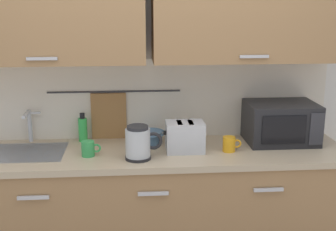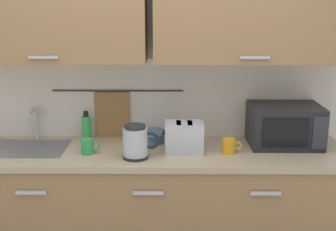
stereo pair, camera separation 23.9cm
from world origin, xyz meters
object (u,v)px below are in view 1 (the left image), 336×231
(mixing_bowl, at_px, (150,136))
(dish_soap_bottle, at_px, (83,129))
(electric_kettle, at_px, (139,143))
(mug_by_kettle, at_px, (229,144))
(microwave, at_px, (281,123))
(mug_near_sink, at_px, (88,149))
(toaster, at_px, (185,137))

(mixing_bowl, bearing_deg, dish_soap_bottle, 171.10)
(electric_kettle, bearing_deg, mug_by_kettle, 9.16)
(microwave, height_order, dish_soap_bottle, microwave)
(mug_near_sink, bearing_deg, electric_kettle, -13.57)
(electric_kettle, bearing_deg, dish_soap_bottle, 134.22)
(mug_by_kettle, bearing_deg, mixing_bowl, 156.24)
(electric_kettle, bearing_deg, microwave, 15.21)
(microwave, relative_size, mug_near_sink, 3.83)
(mug_near_sink, xyz_separation_m, mug_by_kettle, (0.89, 0.02, 0.00))
(microwave, distance_m, dish_soap_bottle, 1.34)
(electric_kettle, xyz_separation_m, mixing_bowl, (0.08, 0.31, -0.06))
(microwave, xyz_separation_m, mug_near_sink, (-1.27, -0.19, -0.09))
(dish_soap_bottle, distance_m, mixing_bowl, 0.46)
(mug_by_kettle, bearing_deg, mug_near_sink, -178.80)
(mug_near_sink, height_order, mixing_bowl, mug_near_sink)
(microwave, height_order, toaster, microwave)
(toaster, bearing_deg, dish_soap_bottle, 158.58)
(mixing_bowl, bearing_deg, mug_by_kettle, -23.76)
(mixing_bowl, relative_size, mug_by_kettle, 1.78)
(dish_soap_bottle, bearing_deg, mixing_bowl, -8.90)
(electric_kettle, height_order, mug_near_sink, electric_kettle)
(dish_soap_bottle, relative_size, mug_by_kettle, 1.63)
(electric_kettle, distance_m, mug_near_sink, 0.32)
(microwave, distance_m, toaster, 0.68)
(electric_kettle, distance_m, toaster, 0.32)
(mixing_bowl, bearing_deg, mug_near_sink, -148.44)
(microwave, bearing_deg, toaster, -168.13)
(microwave, height_order, mixing_bowl, microwave)
(dish_soap_bottle, bearing_deg, electric_kettle, -45.78)
(microwave, bearing_deg, mixing_bowl, 176.69)
(microwave, distance_m, mug_by_kettle, 0.43)
(microwave, bearing_deg, dish_soap_bottle, 174.78)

